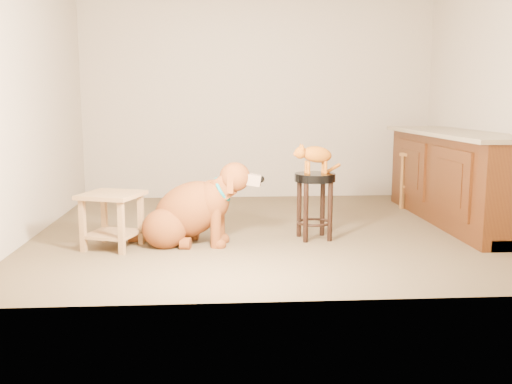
{
  "coord_description": "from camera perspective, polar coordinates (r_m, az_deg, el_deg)",
  "views": [
    {
      "loc": [
        -0.53,
        -5.41,
        1.25
      ],
      "look_at": [
        -0.2,
        -0.43,
        0.45
      ],
      "focal_mm": 40.0,
      "sensor_mm": 36.0,
      "label": 1
    }
  ],
  "objects": [
    {
      "name": "cabinet_run",
      "position": [
        6.27,
        19.45,
        1.16
      ],
      "size": [
        0.7,
        2.56,
        0.94
      ],
      "color": "#4B250D",
      "rests_on": "ground"
    },
    {
      "name": "tabby_kitten",
      "position": [
        5.14,
        5.82,
        3.66
      ],
      "size": [
        0.47,
        0.22,
        0.3
      ],
      "rotation": [
        0.0,
        0.0,
        0.12
      ],
      "color": "#9D4F0F",
      "rests_on": "padded_stool"
    },
    {
      "name": "floor",
      "position": [
        5.57,
        1.73,
        -3.85
      ],
      "size": [
        4.5,
        4.0,
        0.01
      ],
      "primitive_type": "cube",
      "color": "brown",
      "rests_on": "ground"
    },
    {
      "name": "padded_stool",
      "position": [
        5.18,
        5.88,
        -0.05
      ],
      "size": [
        0.37,
        0.37,
        0.6
      ],
      "rotation": [
        0.0,
        0.0,
        0.12
      ],
      "color": "black",
      "rests_on": "ground"
    },
    {
      "name": "room_shell",
      "position": [
        5.45,
        1.81,
        13.59
      ],
      "size": [
        4.54,
        4.04,
        2.62
      ],
      "color": "#C1B29C",
      "rests_on": "ground"
    },
    {
      "name": "side_table",
      "position": [
        5.0,
        -14.2,
        -1.94
      ],
      "size": [
        0.58,
        0.58,
        0.48
      ],
      "rotation": [
        0.0,
        0.0,
        -0.32
      ],
      "color": "olive",
      "rests_on": "ground"
    },
    {
      "name": "wood_stool",
      "position": [
        6.83,
        16.15,
        1.08
      ],
      "size": [
        0.46,
        0.46,
        0.66
      ],
      "rotation": [
        0.0,
        0.0,
        0.39
      ],
      "color": "brown",
      "rests_on": "ground"
    },
    {
      "name": "golden_retriever",
      "position": [
        5.02,
        -6.58,
        -1.97
      ],
      "size": [
        1.21,
        0.66,
        0.78
      ],
      "rotation": [
        0.0,
        0.0,
        -0.17
      ],
      "color": "#653113",
      "rests_on": "ground"
    }
  ]
}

